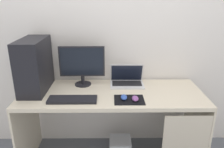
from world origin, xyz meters
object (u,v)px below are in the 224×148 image
Objects in this scene: monitor at (82,65)px; keyboard at (72,100)px; pc_tower at (34,65)px; mouse_left at (124,97)px; mouse_right at (135,98)px; laptop at (127,80)px.

monitor is 1.06× the size of keyboard.
keyboard is at bearing -33.01° from pc_tower.
monitor reaches higher than mouse_left.
pc_tower reaches higher than monitor.
mouse_left is at bearing 2.57° from keyboard.
pc_tower is 0.51m from keyboard.
mouse_right is (0.49, -0.36, -0.19)m from monitor.
pc_tower is at bearing 146.99° from keyboard.
keyboard is 4.38× the size of mouse_left.
pc_tower is 1.17× the size of keyboard.
mouse_right is (0.92, -0.25, -0.22)m from pc_tower.
laptop is at bearing 1.94° from monitor.
laptop is 0.62m from keyboard.
mouse_left is (-0.05, -0.35, -0.02)m from laptop.
keyboard is at bearing -177.43° from mouse_left.
keyboard is at bearing -143.13° from laptop.
monitor reaches higher than laptop.
mouse_right is at bearing -83.21° from laptop.
pc_tower reaches higher than mouse_right.
laptop is at bearing 36.87° from keyboard.
laptop is (0.87, 0.13, -0.20)m from pc_tower.
monitor is at bearing 143.63° from mouse_right.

